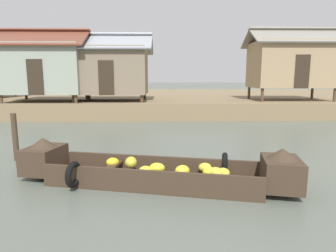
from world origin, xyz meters
TOP-DOWN VIEW (x-y plane):
  - ground_plane at (0.00, 10.00)m, footprint 300.00×300.00m
  - riverbank_strip at (0.00, 24.21)m, footprint 160.00×20.00m
  - banana_boat at (-0.68, 5.54)m, footprint 5.71×2.08m
  - stilt_house_mid_left at (-6.92, 16.23)m, footprint 4.94×3.64m
  - stilt_house_mid_right at (-3.41, 16.56)m, footprint 4.74×3.61m
  - stilt_house_right at (7.08, 16.82)m, footprint 5.17×3.29m
  - mooring_post at (-4.39, 7.35)m, footprint 0.14×0.14m

SIDE VIEW (x-z plane):
  - ground_plane at x=0.00m, z-range 0.00..0.00m
  - banana_boat at x=-0.68m, z-range -0.14..0.74m
  - riverbank_strip at x=0.00m, z-range 0.00..0.89m
  - mooring_post at x=-4.39m, z-range 0.00..1.26m
  - stilt_house_mid_right at x=-3.41m, z-range 0.75..4.55m
  - stilt_house_mid_left at x=-6.92m, z-range 0.75..4.71m
  - stilt_house_right at x=7.08m, z-range 0.93..5.11m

